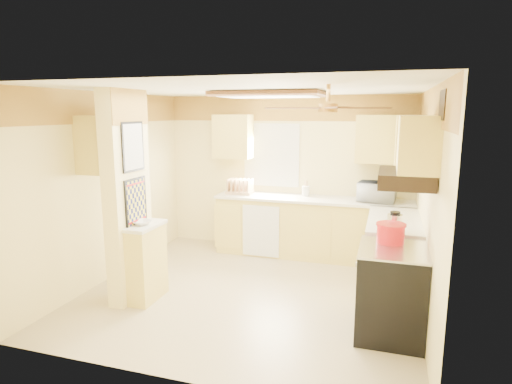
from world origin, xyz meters
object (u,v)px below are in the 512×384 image
(microwave, at_px, (377,192))
(bowl, at_px, (142,223))
(kettle, at_px, (395,223))
(stove, at_px, (391,291))
(dutch_oven, at_px, (391,233))

(microwave, xyz_separation_m, bowl, (-2.59, -2.18, -0.12))
(bowl, height_order, kettle, kettle)
(stove, distance_m, microwave, 2.24)
(stove, bearing_deg, kettle, 89.24)
(stove, bearing_deg, dutch_oven, 99.58)
(bowl, relative_size, kettle, 0.86)
(bowl, xyz_separation_m, kettle, (2.83, 0.49, 0.09))
(stove, relative_size, microwave, 1.75)
(stove, distance_m, kettle, 0.75)
(microwave, bearing_deg, dutch_oven, 104.25)
(dutch_oven, xyz_separation_m, kettle, (0.04, 0.26, 0.04))
(dutch_oven, bearing_deg, microwave, 95.76)
(stove, xyz_separation_m, kettle, (0.01, 0.46, 0.59))
(stove, relative_size, bowl, 4.36)
(microwave, xyz_separation_m, kettle, (0.24, -1.69, -0.03))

